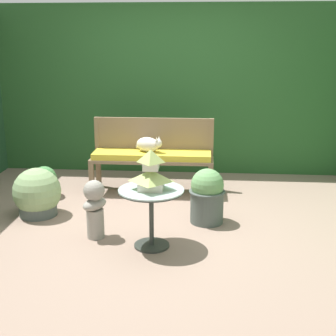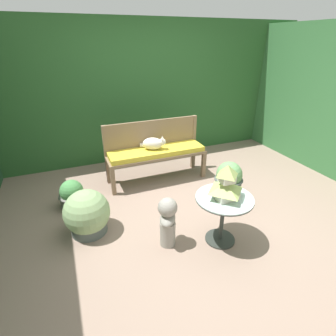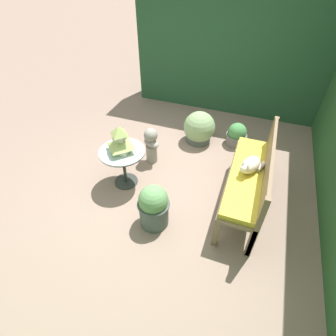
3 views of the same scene
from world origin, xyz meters
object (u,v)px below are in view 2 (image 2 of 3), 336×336
object	(u,v)px
patio_table	(223,207)
pagoda_birdhouse	(226,184)
garden_bench	(157,154)
potted_plant_path_edge	(87,214)
potted_plant_table_far	(72,195)
cat	(153,143)
potted_plant_bench_left	(228,182)
garden_bust	(168,220)

from	to	relation	value
patio_table	pagoda_birdhouse	xyz separation A→B (m)	(-0.00, -0.00, 0.28)
garden_bench	patio_table	distance (m)	1.63
garden_bench	potted_plant_path_edge	world-z (taller)	potted_plant_path_edge
garden_bench	potted_plant_table_far	size ratio (longest dim) A/B	3.95
potted_plant_table_far	patio_table	bearing A→B (deg)	-41.72
cat	potted_plant_table_far	world-z (taller)	cat
patio_table	potted_plant_bench_left	bearing A→B (deg)	51.75
potted_plant_path_edge	potted_plant_table_far	distance (m)	0.64
patio_table	garden_bust	size ratio (longest dim) A/B	1.04
potted_plant_table_far	garden_bust	bearing A→B (deg)	-51.91
potted_plant_bench_left	potted_plant_table_far	size ratio (longest dim) A/B	1.52
potted_plant_bench_left	potted_plant_path_edge	world-z (taller)	potted_plant_bench_left
garden_bust	potted_plant_bench_left	bearing A→B (deg)	-37.97
pagoda_birdhouse	potted_plant_path_edge	distance (m)	1.62
cat	pagoda_birdhouse	bearing A→B (deg)	-58.10
garden_bust	potted_plant_table_far	world-z (taller)	garden_bust
pagoda_birdhouse	potted_plant_table_far	size ratio (longest dim) A/B	0.97
garden_bench	patio_table	bearing A→B (deg)	-83.73
potted_plant_bench_left	potted_plant_table_far	bearing A→B (deg)	161.54
garden_bench	garden_bust	distance (m)	1.51
patio_table	potted_plant_table_far	xyz separation A→B (m)	(-1.50, 1.34, -0.27)
cat	patio_table	distance (m)	1.66
garden_bust	potted_plant_table_far	size ratio (longest dim) A/B	1.52
pagoda_birdhouse	patio_table	bearing A→B (deg)	88.21
garden_bench	potted_plant_bench_left	distance (m)	1.20
garden_bench	potted_plant_bench_left	world-z (taller)	potted_plant_bench_left
garden_bust	potted_plant_bench_left	xyz separation A→B (m)	(1.10, 0.50, -0.03)
potted_plant_table_far	garden_bench	bearing A→B (deg)	12.14
cat	patio_table	world-z (taller)	cat
cat	pagoda_birdhouse	distance (m)	1.65
potted_plant_bench_left	potted_plant_table_far	distance (m)	2.13
garden_bench	cat	xyz separation A→B (m)	(-0.05, 0.01, 0.17)
garden_bench	garden_bust	size ratio (longest dim) A/B	2.61
pagoda_birdhouse	garden_bust	size ratio (longest dim) A/B	0.64
cat	potted_plant_table_far	bearing A→B (deg)	-142.81
patio_table	potted_plant_path_edge	xyz separation A→B (m)	(-1.36, 0.71, -0.21)
garden_bench	patio_table	xyz separation A→B (m)	(0.18, -1.62, -0.01)
pagoda_birdhouse	garden_bust	world-z (taller)	pagoda_birdhouse
pagoda_birdhouse	potted_plant_bench_left	distance (m)	0.95
potted_plant_bench_left	potted_plant_path_edge	distance (m)	1.89
potted_plant_bench_left	garden_bust	bearing A→B (deg)	-155.73
garden_bench	cat	distance (m)	0.18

